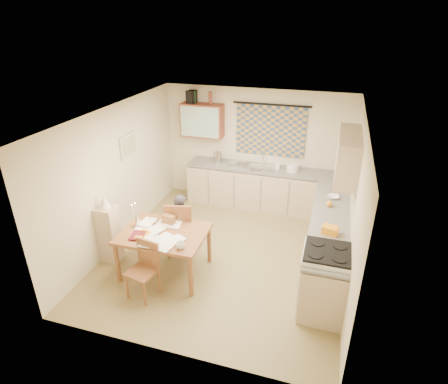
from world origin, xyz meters
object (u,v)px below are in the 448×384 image
(chair_far, at_px, (181,237))
(shelf_stand, at_px, (109,234))
(counter_right, at_px, (327,243))
(counter_back, at_px, (264,188))
(person, at_px, (181,225))
(stove, at_px, (324,281))
(dining_table, at_px, (165,252))

(chair_far, bearing_deg, shelf_stand, 14.07)
(counter_right, bearing_deg, counter_back, 128.70)
(counter_right, xyz_separation_m, chair_far, (-2.46, -0.34, -0.13))
(person, bearing_deg, counter_back, -100.70)
(person, relative_size, shelf_stand, 1.15)
(counter_right, relative_size, chair_far, 2.86)
(chair_far, distance_m, person, 0.26)
(chair_far, height_order, shelf_stand, chair_far)
(stove, height_order, shelf_stand, stove)
(counter_back, height_order, stove, stove)
(counter_back, height_order, counter_right, same)
(chair_far, height_order, person, person)
(dining_table, distance_m, person, 0.61)
(stove, xyz_separation_m, dining_table, (-2.50, 0.15, -0.12))
(chair_far, bearing_deg, stove, 150.99)
(counter_back, height_order, shelf_stand, shelf_stand)
(counter_right, bearing_deg, chair_far, -172.24)
(counter_right, height_order, stove, stove)
(counter_back, height_order, person, person)
(counter_back, distance_m, counter_right, 2.29)
(stove, relative_size, shelf_stand, 1.00)
(counter_back, bearing_deg, stove, -63.35)
(chair_far, bearing_deg, counter_back, -128.30)
(counter_right, bearing_deg, dining_table, -159.83)
(counter_right, xyz_separation_m, stove, (0.00, -1.07, 0.05))
(counter_right, height_order, person, person)
(stove, bearing_deg, dining_table, 176.56)
(counter_right, bearing_deg, person, -172.00)
(counter_back, xyz_separation_m, shelf_stand, (-2.11, -2.66, 0.05))
(counter_back, bearing_deg, dining_table, -111.41)
(counter_back, xyz_separation_m, person, (-1.01, -2.13, 0.12))
(stove, height_order, chair_far, chair_far)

